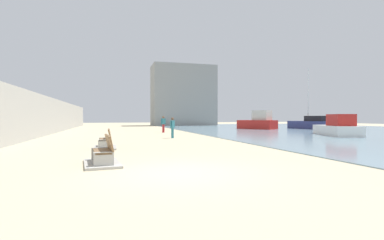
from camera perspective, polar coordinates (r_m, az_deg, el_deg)
ground_plane at (r=25.95m, az=-11.78°, el=-2.92°), size 120.00×120.00×0.00m
seawall at (r=26.48m, az=-28.20°, el=0.75°), size 0.80×64.00×3.38m
water_bay at (r=36.52m, az=29.22°, el=-1.95°), size 36.00×68.00×0.04m
bench_near at (r=9.95m, az=-17.39°, el=-7.16°), size 1.31×2.20×0.98m
bench_far at (r=15.08m, az=-16.89°, el=-4.54°), size 1.10×2.10×0.98m
person_walking at (r=29.39m, az=-5.74°, el=-0.58°), size 0.51×0.26×1.70m
person_standing at (r=21.44m, az=-3.92°, el=-1.23°), size 0.41×0.39×1.57m
boat_far_left at (r=38.51m, az=13.10°, el=-0.43°), size 4.55×5.32×2.42m
boat_distant at (r=27.00m, az=27.05°, el=-1.38°), size 3.73×5.71×1.78m
boat_nearest at (r=40.30m, az=22.67°, el=-0.69°), size 2.92×6.45×8.01m
harbor_building at (r=55.63m, az=-1.77°, el=4.87°), size 12.00×6.00×11.53m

